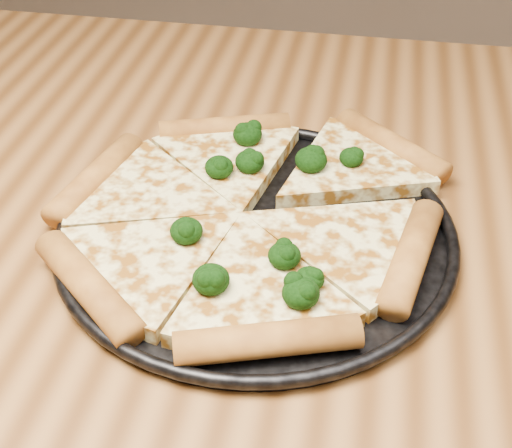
# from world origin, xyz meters

# --- Properties ---
(dining_table) EXTENTS (1.20, 0.90, 0.75)m
(dining_table) POSITION_xyz_m (0.00, 0.00, 0.66)
(dining_table) COLOR brown
(dining_table) RESTS_ON ground
(pizza_pan) EXTENTS (0.33, 0.33, 0.02)m
(pizza_pan) POSITION_xyz_m (0.10, 0.01, 0.76)
(pizza_pan) COLOR black
(pizza_pan) RESTS_ON dining_table
(pizza) EXTENTS (0.35, 0.36, 0.03)m
(pizza) POSITION_xyz_m (0.09, 0.03, 0.77)
(pizza) COLOR #DFD188
(pizza) RESTS_ON pizza_pan
(broccoli_florets) EXTENTS (0.15, 0.24, 0.02)m
(broccoli_florets) POSITION_xyz_m (0.10, 0.03, 0.78)
(broccoli_florets) COLOR black
(broccoli_florets) RESTS_ON pizza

